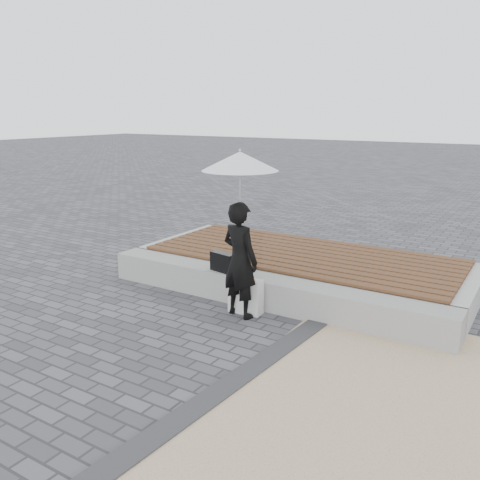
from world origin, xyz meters
name	(u,v)px	position (x,y,z in m)	size (l,w,h in m)	color
ground	(193,350)	(0.00, 0.00, 0.00)	(80.00, 80.00, 0.00)	#4E4E53
edging_band	(225,388)	(0.75, -0.50, 0.02)	(0.25, 5.20, 0.04)	#303033
seating_ledge	(265,291)	(0.00, 1.60, 0.20)	(5.00, 0.45, 0.40)	gray
timber_platform	(303,268)	(0.00, 2.80, 0.20)	(5.00, 2.00, 0.40)	#A5A5A0
timber_decking	(303,254)	(0.00, 2.80, 0.42)	(4.60, 2.00, 0.04)	brown
woman	(240,260)	(-0.09, 1.11, 0.74)	(0.54, 0.35, 1.48)	black
parasol	(240,161)	(-0.09, 1.11, 1.97)	(0.93, 0.93, 1.19)	silver
handbag	(223,262)	(-0.61, 1.50, 0.53)	(0.38, 0.13, 0.27)	black
canvas_tote	(246,296)	(-0.07, 1.23, 0.23)	(0.44, 0.18, 0.46)	silver
magazine	(244,280)	(-0.07, 1.18, 0.46)	(0.27, 0.20, 0.01)	#F63429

